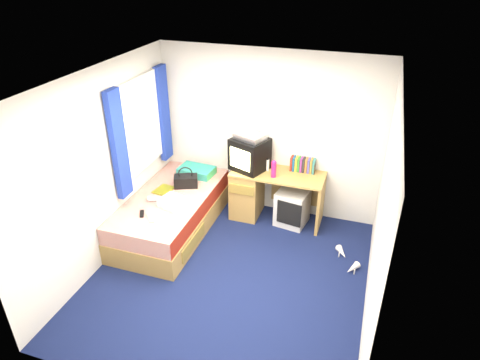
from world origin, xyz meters
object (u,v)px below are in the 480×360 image
(magazine, at_px, (164,190))
(remote_control, at_px, (142,214))
(crt_tv, at_px, (250,154))
(picture_frame, at_px, (314,168))
(white_heels, at_px, (347,260))
(pink_water_bottle, at_px, (274,170))
(storage_cube, at_px, (292,207))
(colour_swatch_fan, at_px, (150,218))
(desk, at_px, (259,191))
(bed, at_px, (172,213))
(water_bottle, at_px, (156,199))
(vcr, at_px, (250,136))
(handbag, at_px, (186,181))
(aerosol_can, at_px, (268,165))
(towel, at_px, (173,202))
(pillow, at_px, (197,171))

(magazine, distance_m, remote_control, 0.64)
(crt_tv, xyz_separation_m, picture_frame, (0.90, 0.16, -0.16))
(crt_tv, bearing_deg, white_heels, -3.90)
(pink_water_bottle, bearing_deg, storage_cube, 17.97)
(crt_tv, relative_size, colour_swatch_fan, 2.64)
(desk, bearing_deg, remote_control, -133.22)
(desk, bearing_deg, colour_swatch_fan, -128.52)
(bed, xyz_separation_m, white_heels, (2.43, 0.02, -0.23))
(crt_tv, relative_size, water_bottle, 2.90)
(vcr, bearing_deg, white_heels, -3.74)
(crt_tv, height_order, white_heels, crt_tv)
(bed, relative_size, remote_control, 12.50)
(handbag, height_order, magazine, handbag)
(remote_control, bearing_deg, crt_tv, 22.95)
(bed, xyz_separation_m, handbag, (0.09, 0.32, 0.36))
(crt_tv, relative_size, remote_control, 3.62)
(desk, distance_m, pink_water_bottle, 0.53)
(picture_frame, relative_size, aerosol_can, 0.82)
(bed, bearing_deg, crt_tv, 39.23)
(storage_cube, bearing_deg, aerosol_can, 179.11)
(water_bottle, height_order, remote_control, water_bottle)
(picture_frame, relative_size, magazine, 0.50)
(bed, xyz_separation_m, pink_water_bottle, (1.29, 0.60, 0.59))
(remote_control, xyz_separation_m, white_heels, (2.57, 0.54, -0.51))
(crt_tv, height_order, towel, crt_tv)
(picture_frame, relative_size, pink_water_bottle, 0.62)
(crt_tv, relative_size, picture_frame, 4.14)
(aerosol_can, distance_m, white_heels, 1.67)
(desk, height_order, picture_frame, picture_frame)
(water_bottle, bearing_deg, pillow, 76.37)
(storage_cube, distance_m, colour_swatch_fan, 2.02)
(handbag, relative_size, water_bottle, 1.87)
(handbag, bearing_deg, aerosol_can, -0.78)
(bed, relative_size, aerosol_can, 11.77)
(desk, xyz_separation_m, crt_tv, (-0.15, -0.00, 0.57))
(pillow, height_order, colour_swatch_fan, pillow)
(storage_cube, height_order, water_bottle, water_bottle)
(towel, xyz_separation_m, colour_swatch_fan, (-0.15, -0.35, -0.05))
(towel, xyz_separation_m, white_heels, (2.27, 0.23, -0.56))
(aerosol_can, height_order, colour_swatch_fan, aerosol_can)
(vcr, height_order, colour_swatch_fan, vcr)
(water_bottle, relative_size, remote_control, 1.25)
(storage_cube, relative_size, magazine, 1.85)
(aerosol_can, bearing_deg, bed, -146.74)
(picture_frame, bearing_deg, pillow, -177.43)
(bed, distance_m, towel, 0.42)
(crt_tv, distance_m, aerosol_can, 0.30)
(magazine, bearing_deg, pillow, 67.22)
(water_bottle, bearing_deg, vcr, 41.88)
(aerosol_can, height_order, water_bottle, aerosol_can)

